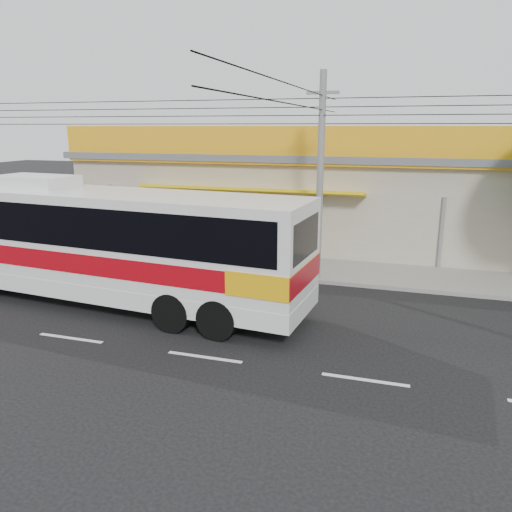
{
  "coord_description": "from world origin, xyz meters",
  "views": [
    {
      "loc": [
        4.65,
        -13.2,
        5.68
      ],
      "look_at": [
        -0.02,
        2.0,
        1.54
      ],
      "focal_mm": 35.0,
      "sensor_mm": 36.0,
      "label": 1
    }
  ],
  "objects_px": {
    "coach_bus": "(112,239)",
    "motorbike_red": "(148,253)",
    "utility_pole": "(322,110)",
    "motorbike_dark": "(143,236)"
  },
  "relations": [
    {
      "from": "motorbike_red",
      "to": "utility_pole",
      "type": "bearing_deg",
      "value": -89.06
    },
    {
      "from": "coach_bus",
      "to": "motorbike_red",
      "type": "xyz_separation_m",
      "value": [
        -1.28,
        4.43,
        -1.62
      ]
    },
    {
      "from": "coach_bus",
      "to": "motorbike_dark",
      "type": "relative_size",
      "value": 6.85
    },
    {
      "from": "coach_bus",
      "to": "motorbike_red",
      "type": "bearing_deg",
      "value": 111.2
    },
    {
      "from": "motorbike_dark",
      "to": "motorbike_red",
      "type": "bearing_deg",
      "value": -142.82
    },
    {
      "from": "coach_bus",
      "to": "utility_pole",
      "type": "relative_size",
      "value": 0.4
    },
    {
      "from": "coach_bus",
      "to": "utility_pole",
      "type": "height_order",
      "value": "utility_pole"
    },
    {
      "from": "coach_bus",
      "to": "motorbike_dark",
      "type": "height_order",
      "value": "coach_bus"
    },
    {
      "from": "coach_bus",
      "to": "motorbike_red",
      "type": "distance_m",
      "value": 4.89
    },
    {
      "from": "motorbike_red",
      "to": "utility_pole",
      "type": "relative_size",
      "value": 0.05
    }
  ]
}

